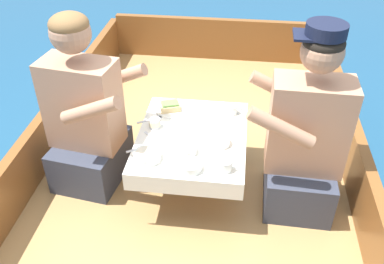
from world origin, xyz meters
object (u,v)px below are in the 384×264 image
at_px(sandwich, 170,106).
at_px(tin_can, 155,123).
at_px(coffee_cup_starboard, 232,109).
at_px(person_starboard, 305,139).
at_px(person_port, 86,118).
at_px(coffee_cup_port, 225,165).

height_order(sandwich, tin_can, sandwich).
relative_size(sandwich, coffee_cup_starboard, 1.45).
height_order(person_starboard, tin_can, person_starboard).
distance_m(sandwich, coffee_cup_starboard, 0.37).
relative_size(sandwich, tin_can, 2.10).
xyz_separation_m(person_port, person_starboard, (1.20, -0.06, 0.00)).
distance_m(sandwich, coffee_cup_port, 0.62).
xyz_separation_m(sandwich, tin_can, (-0.06, -0.18, -0.00)).
bearing_deg(coffee_cup_starboard, coffee_cup_port, -90.90).
distance_m(person_starboard, coffee_cup_port, 0.46).
relative_size(person_starboard, coffee_cup_port, 10.40).
bearing_deg(coffee_cup_starboard, person_starboard, -38.82).
relative_size(coffee_cup_port, tin_can, 1.52).
bearing_deg(tin_can, person_starboard, -7.88).
xyz_separation_m(person_port, coffee_cup_starboard, (0.81, 0.26, -0.04)).
bearing_deg(person_port, coffee_cup_port, -9.85).
relative_size(person_port, person_starboard, 0.98).
distance_m(coffee_cup_port, tin_can, 0.53).
bearing_deg(person_starboard, coffee_cup_starboard, -37.45).
distance_m(sandwich, tin_can, 0.19).
xyz_separation_m(sandwich, coffee_cup_port, (0.36, -0.51, -0.00)).
height_order(person_starboard, coffee_cup_port, person_starboard).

